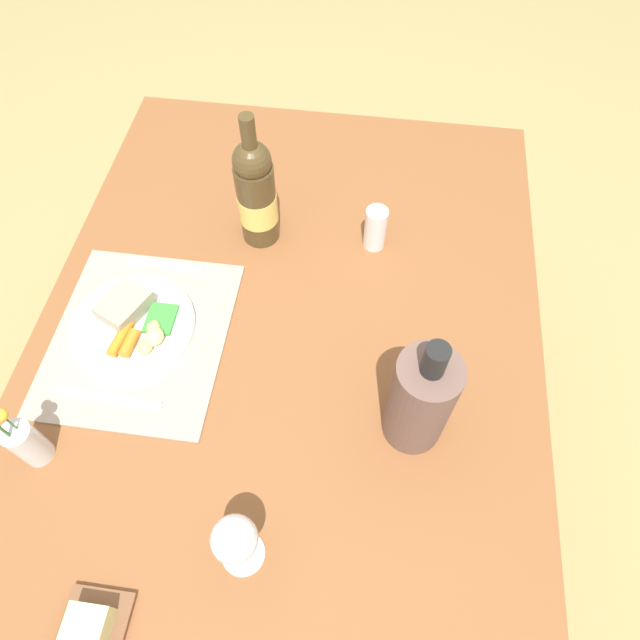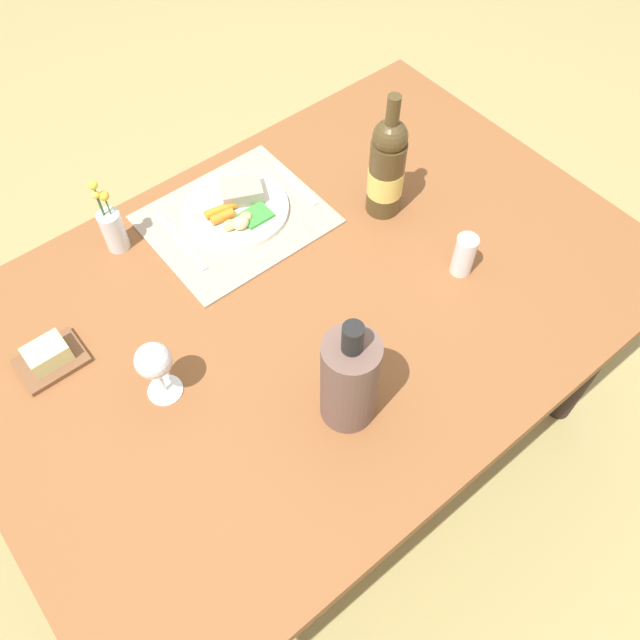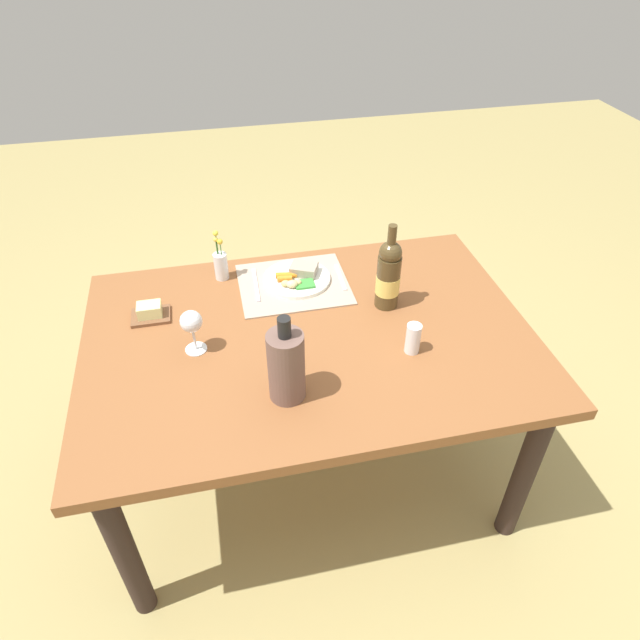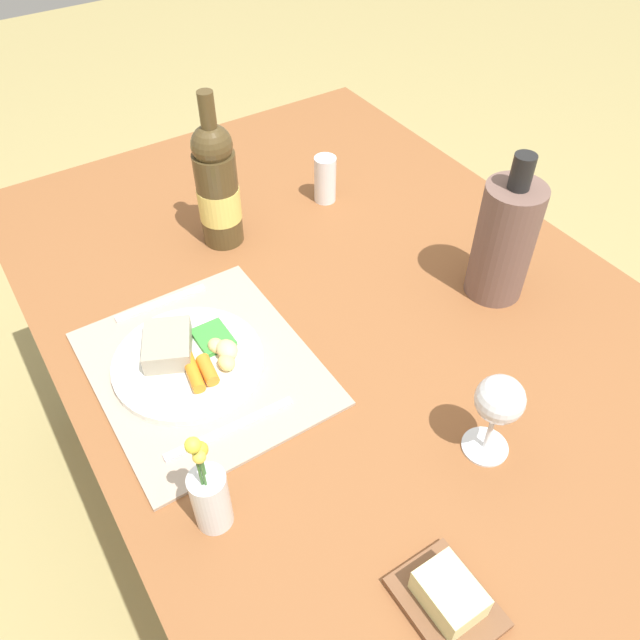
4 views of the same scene
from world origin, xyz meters
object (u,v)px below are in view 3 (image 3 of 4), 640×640
at_px(wine_bottle, 388,275).
at_px(cooler_bottle, 286,365).
at_px(butter_dish, 150,312).
at_px(salt_shaker, 413,338).
at_px(knife, 256,284).
at_px(dinner_plate, 298,277).
at_px(flower_vase, 221,264).
at_px(wine_glass, 191,324).
at_px(fork, 340,277).
at_px(dining_table, 309,354).

distance_m(wine_bottle, cooler_bottle, 0.54).
bearing_deg(butter_dish, salt_shaker, 156.55).
relative_size(wine_bottle, cooler_bottle, 1.11).
distance_m(wine_bottle, butter_dish, 0.82).
relative_size(wine_bottle, butter_dish, 2.43).
bearing_deg(knife, wine_bottle, 156.61).
xyz_separation_m(dinner_plate, cooler_bottle, (0.13, 0.56, 0.10)).
height_order(dinner_plate, salt_shaker, salt_shaker).
bearing_deg(flower_vase, dinner_plate, 162.60).
xyz_separation_m(flower_vase, butter_dish, (0.26, 0.19, -0.04)).
relative_size(wine_bottle, wine_glass, 2.08).
xyz_separation_m(knife, cooler_bottle, (-0.02, 0.56, 0.11)).
xyz_separation_m(butter_dish, wine_glass, (-0.14, 0.21, 0.09)).
relative_size(knife, wine_glass, 1.40).
distance_m(salt_shaker, flower_vase, 0.78).
bearing_deg(dinner_plate, flower_vase, -17.40).
bearing_deg(butter_dish, wine_glass, 125.01).
relative_size(knife, cooler_bottle, 0.74).
xyz_separation_m(flower_vase, wine_glass, (0.11, 0.39, 0.05)).
distance_m(fork, wine_bottle, 0.25).
bearing_deg(wine_glass, flower_vase, -106.21).
relative_size(knife, flower_vase, 1.07).
bearing_deg(flower_vase, butter_dish, 36.17).
distance_m(knife, wine_bottle, 0.49).
relative_size(dining_table, cooler_bottle, 5.18).
relative_size(butter_dish, cooler_bottle, 0.46).
height_order(dining_table, wine_glass, wine_glass).
xyz_separation_m(cooler_bottle, wine_glass, (0.25, -0.25, -0.01)).
xyz_separation_m(flower_vase, cooler_bottle, (-0.14, 0.65, 0.06)).
height_order(knife, wine_bottle, wine_bottle).
bearing_deg(wine_glass, fork, -151.98).
distance_m(fork, knife, 0.32).
bearing_deg(wine_bottle, flower_vase, -27.86).
bearing_deg(salt_shaker, knife, -46.27).
xyz_separation_m(fork, wine_bottle, (-0.12, 0.19, 0.12)).
distance_m(wine_bottle, salt_shaker, 0.26).
bearing_deg(flower_vase, wine_glass, 73.79).
height_order(dining_table, butter_dish, butter_dish).
bearing_deg(dining_table, flower_vase, -56.94).
xyz_separation_m(salt_shaker, cooler_bottle, (0.42, 0.10, 0.06)).
distance_m(wine_bottle, wine_glass, 0.67).
height_order(fork, cooler_bottle, cooler_bottle).
bearing_deg(butter_dish, cooler_bottle, 130.99).
distance_m(wine_bottle, flower_vase, 0.63).
height_order(cooler_bottle, wine_glass, cooler_bottle).
relative_size(dinner_plate, wine_bottle, 0.79).
height_order(flower_vase, butter_dish, flower_vase).
distance_m(dinner_plate, salt_shaker, 0.54).
distance_m(flower_vase, cooler_bottle, 0.66).
height_order(butter_dish, cooler_bottle, cooler_bottle).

